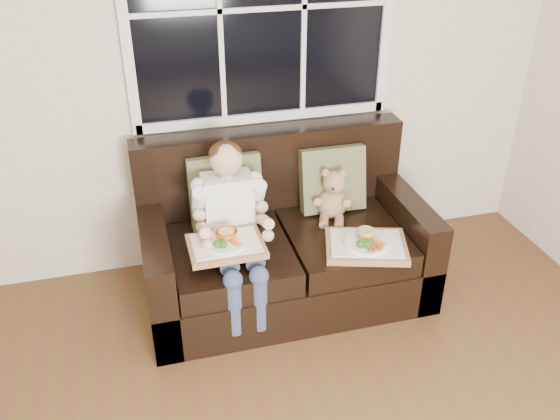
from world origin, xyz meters
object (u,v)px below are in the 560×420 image
object	(u,v)px
loveseat	(283,246)
tray_left	(226,244)
tray_right	(366,245)
child	(232,215)
teddy_bear	(333,198)

from	to	relation	value
loveseat	tray_left	bearing A→B (deg)	-144.50
tray_left	tray_right	xyz separation A→B (m)	(0.80, -0.07, -0.09)
child	tray_right	size ratio (longest dim) A/B	1.71
loveseat	tray_right	bearing A→B (deg)	-41.89
teddy_bear	tray_left	size ratio (longest dim) A/B	0.83
loveseat	tray_left	world-z (taller)	loveseat
tray_right	loveseat	bearing A→B (deg)	155.32
child	teddy_bear	xyz separation A→B (m)	(0.67, 0.17, -0.07)
tray_left	tray_right	size ratio (longest dim) A/B	0.76
child	teddy_bear	world-z (taller)	child
teddy_bear	tray_right	world-z (taller)	teddy_bear
child	loveseat	bearing A→B (deg)	20.19
loveseat	teddy_bear	xyz separation A→B (m)	(0.34, 0.04, 0.28)
loveseat	teddy_bear	distance (m)	0.44
teddy_bear	loveseat	bearing A→B (deg)	-152.05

